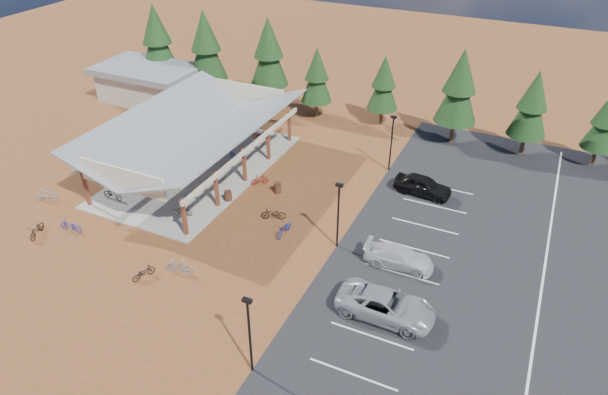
# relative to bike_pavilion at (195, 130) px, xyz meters

# --- Properties ---
(ground) EXTENTS (140.00, 140.00, 0.00)m
(ground) POSITION_rel_bike_pavilion_xyz_m (10.00, -7.00, -3.82)
(ground) COLOR brown
(ground) RESTS_ON ground
(asphalt_lot) EXTENTS (27.00, 44.00, 0.04)m
(asphalt_lot) POSITION_rel_bike_pavilion_xyz_m (28.50, -4.00, -3.80)
(asphalt_lot) COLOR black
(asphalt_lot) RESTS_ON ground
(concrete_pad) EXTENTS (10.60, 18.60, 0.10)m
(concrete_pad) POSITION_rel_bike_pavilion_xyz_m (0.00, 0.00, -3.77)
(concrete_pad) COLOR gray
(concrete_pad) RESTS_ON ground
(bike_pavilion) EXTENTS (11.65, 19.40, 4.97)m
(bike_pavilion) POSITION_rel_bike_pavilion_xyz_m (0.00, 0.00, 0.00)
(bike_pavilion) COLOR #522717
(bike_pavilion) RESTS_ON concrete_pad
(outbuilding) EXTENTS (11.00, 7.00, 3.90)m
(outbuilding) POSITION_rel_bike_pavilion_xyz_m (-14.00, 11.00, -1.80)
(outbuilding) COLOR #ADA593
(outbuilding) RESTS_ON ground
(lamp_post_0) EXTENTS (0.50, 0.25, 5.14)m
(lamp_post_0) POSITION_rel_bike_pavilion_xyz_m (15.00, -17.00, -0.85)
(lamp_post_0) COLOR black
(lamp_post_0) RESTS_ON ground
(lamp_post_1) EXTENTS (0.50, 0.25, 5.14)m
(lamp_post_1) POSITION_rel_bike_pavilion_xyz_m (15.00, -5.00, -0.85)
(lamp_post_1) COLOR black
(lamp_post_1) RESTS_ON ground
(lamp_post_2) EXTENTS (0.50, 0.25, 5.14)m
(lamp_post_2) POSITION_rel_bike_pavilion_xyz_m (15.00, 7.00, -0.85)
(lamp_post_2) COLOR black
(lamp_post_2) RESTS_ON ground
(trash_bin_0) EXTENTS (0.60, 0.60, 0.90)m
(trash_bin_0) POSITION_rel_bike_pavilion_xyz_m (4.95, -3.24, -3.37)
(trash_bin_0) COLOR #3D2216
(trash_bin_0) RESTS_ON ground
(trash_bin_1) EXTENTS (0.60, 0.60, 0.90)m
(trash_bin_1) POSITION_rel_bike_pavilion_xyz_m (7.89, -0.39, -3.37)
(trash_bin_1) COLOR #3D2216
(trash_bin_1) RESTS_ON ground
(pine_0) EXTENTS (4.20, 4.20, 9.79)m
(pine_0) POSITION_rel_bike_pavilion_xyz_m (-14.73, 14.20, 2.16)
(pine_0) COLOR #382314
(pine_0) RESTS_ON ground
(pine_1) EXTENTS (4.21, 4.21, 9.80)m
(pine_1) POSITION_rel_bike_pavilion_xyz_m (-8.26, 14.27, 2.17)
(pine_1) COLOR #382314
(pine_1) RESTS_ON ground
(pine_2) EXTENTS (4.08, 4.08, 9.50)m
(pine_2) POSITION_rel_bike_pavilion_xyz_m (-1.37, 15.67, 1.98)
(pine_2) COLOR #382314
(pine_2) RESTS_ON ground
(pine_3) EXTENTS (3.17, 3.17, 7.38)m
(pine_3) POSITION_rel_bike_pavilion_xyz_m (4.61, 14.71, 0.68)
(pine_3) COLOR #382314
(pine_3) RESTS_ON ground
(pine_4) EXTENTS (3.09, 3.09, 7.19)m
(pine_4) POSITION_rel_bike_pavilion_xyz_m (11.32, 15.80, 0.56)
(pine_4) COLOR #382314
(pine_4) RESTS_ON ground
(pine_5) EXTENTS (3.91, 3.91, 9.10)m
(pine_5) POSITION_rel_bike_pavilion_xyz_m (18.71, 14.81, 1.74)
(pine_5) COLOR #382314
(pine_5) RESTS_ON ground
(pine_6) EXTENTS (3.42, 3.42, 7.96)m
(pine_6) POSITION_rel_bike_pavilion_xyz_m (25.09, 15.17, 1.03)
(pine_6) COLOR #382314
(pine_6) RESTS_ON ground
(pine_7) EXTENTS (2.96, 2.96, 6.90)m
(pine_7) POSITION_rel_bike_pavilion_xyz_m (31.07, 15.74, 0.38)
(pine_7) COLOR #382314
(pine_7) RESTS_ON ground
(bike_0) EXTENTS (1.81, 0.64, 0.95)m
(bike_0) POSITION_rel_bike_pavilion_xyz_m (-3.46, -7.00, -3.25)
(bike_0) COLOR black
(bike_0) RESTS_ON concrete_pad
(bike_1) EXTENTS (1.61, 0.87, 0.93)m
(bike_1) POSITION_rel_bike_pavilion_xyz_m (-1.77, -4.13, -3.26)
(bike_1) COLOR #999DA1
(bike_1) RESTS_ON concrete_pad
(bike_2) EXTENTS (1.70, 0.97, 0.85)m
(bike_2) POSITION_rel_bike_pavilion_xyz_m (-2.69, 0.82, -3.30)
(bike_2) COLOR #1E439B
(bike_2) RESTS_ON concrete_pad
(bike_3) EXTENTS (1.57, 0.80, 0.91)m
(bike_3) POSITION_rel_bike_pavilion_xyz_m (-3.57, 4.55, -3.27)
(bike_3) COLOR maroon
(bike_3) RESTS_ON concrete_pad
(bike_4) EXTENTS (1.64, 0.92, 0.81)m
(bike_4) POSITION_rel_bike_pavilion_xyz_m (2.96, -6.55, -3.32)
(bike_4) COLOR black
(bike_4) RESTS_ON concrete_pad
(bike_5) EXTENTS (1.52, 0.49, 0.90)m
(bike_5) POSITION_rel_bike_pavilion_xyz_m (2.17, -4.29, -3.27)
(bike_5) COLOR #9C9FA5
(bike_5) RESTS_ON concrete_pad
(bike_6) EXTENTS (1.83, 0.74, 0.94)m
(bike_6) POSITION_rel_bike_pavilion_xyz_m (1.02, 2.98, -3.25)
(bike_6) COLOR navy
(bike_6) RESTS_ON concrete_pad
(bike_7) EXTENTS (1.61, 0.89, 0.93)m
(bike_7) POSITION_rel_bike_pavilion_xyz_m (1.91, 7.47, -3.26)
(bike_7) COLOR maroon
(bike_7) RESTS_ON concrete_pad
(bike_8) EXTENTS (1.29, 1.99, 0.99)m
(bike_8) POSITION_rel_bike_pavilion_xyz_m (-5.13, -13.02, -3.33)
(bike_8) COLOR black
(bike_8) RESTS_ON ground
(bike_9) EXTENTS (1.82, 1.22, 1.07)m
(bike_9) POSITION_rel_bike_pavilion_xyz_m (-8.17, -9.29, -3.29)
(bike_9) COLOR gray
(bike_9) RESTS_ON ground
(bike_10) EXTENTS (1.92, 0.86, 0.97)m
(bike_10) POSITION_rel_bike_pavilion_xyz_m (-3.31, -11.59, -3.34)
(bike_10) COLOR #232596
(bike_10) RESTS_ON ground
(bike_12) EXTENTS (1.08, 1.76, 0.87)m
(bike_12) POSITION_rel_bike_pavilion_xyz_m (4.87, -13.46, -3.39)
(bike_12) COLOR black
(bike_12) RESTS_ON ground
(bike_13) EXTENTS (1.93, 0.95, 1.12)m
(bike_13) POSITION_rel_bike_pavilion_xyz_m (6.72, -12.08, -3.27)
(bike_13) COLOR gray
(bike_13) RESTS_ON ground
(bike_14) EXTENTS (0.76, 1.94, 1.00)m
(bike_14) POSITION_rel_bike_pavilion_xyz_m (11.03, -5.34, -3.32)
(bike_14) COLOR navy
(bike_14) RESTS_ON ground
(bike_15) EXTENTS (1.41, 1.29, 0.90)m
(bike_15) POSITION_rel_bike_pavilion_xyz_m (5.96, 0.10, -3.37)
(bike_15) COLOR maroon
(bike_15) RESTS_ON ground
(bike_16) EXTENTS (1.99, 1.33, 0.99)m
(bike_16) POSITION_rel_bike_pavilion_xyz_m (9.39, -3.95, -3.33)
(bike_16) COLOR black
(bike_16) RESTS_ON ground
(car_2) EXTENTS (5.90, 2.72, 1.64)m
(car_2) POSITION_rel_bike_pavilion_xyz_m (20.19, -10.09, -2.96)
(car_2) COLOR gray
(car_2) RESTS_ON asphalt_lot
(car_3) EXTENTS (4.75, 2.13, 1.35)m
(car_3) POSITION_rel_bike_pavilion_xyz_m (19.54, -5.20, -3.11)
(car_3) COLOR #BEBEBE
(car_3) RESTS_ON asphalt_lot
(car_4) EXTENTS (4.75, 2.24, 1.57)m
(car_4) POSITION_rel_bike_pavilion_xyz_m (18.64, 4.37, -3.00)
(car_4) COLOR black
(car_4) RESTS_ON asphalt_lot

